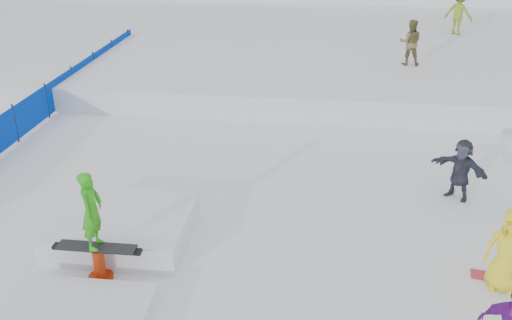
# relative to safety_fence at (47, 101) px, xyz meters

# --- Properties ---
(ground) EXTENTS (120.00, 120.00, 0.00)m
(ground) POSITION_rel_safety_fence_xyz_m (6.50, -6.60, -0.55)
(ground) COLOR white
(snow_midrise) EXTENTS (50.00, 18.00, 0.80)m
(snow_midrise) POSITION_rel_safety_fence_xyz_m (6.50, 9.40, -0.15)
(snow_midrise) COLOR white
(snow_midrise) RESTS_ON ground
(safety_fence) EXTENTS (0.05, 16.00, 1.10)m
(safety_fence) POSITION_rel_safety_fence_xyz_m (0.00, 0.00, 0.00)
(safety_fence) COLOR #0030B2
(safety_fence) RESTS_ON ground
(walker_olive) EXTENTS (0.80, 0.64, 1.57)m
(walker_olive) POSITION_rel_safety_fence_xyz_m (11.24, 4.61, 1.04)
(walker_olive) COLOR brown
(walker_olive) RESTS_ON snow_midrise
(walker_ygreen) EXTENTS (1.36, 1.14, 1.82)m
(walker_ygreen) POSITION_rel_safety_fence_xyz_m (13.84, 9.78, 1.16)
(walker_ygreen) COLOR olive
(walker_ygreen) RESTS_ON snow_midrise
(spectator_yellow) EXTENTS (0.83, 0.62, 1.54)m
(spectator_yellow) POSITION_rel_safety_fence_xyz_m (11.62, -6.96, 0.22)
(spectator_yellow) COLOR yellow
(spectator_yellow) RESTS_ON ground
(spectator_dark) EXTENTS (1.30, 1.14, 1.42)m
(spectator_dark) POSITION_rel_safety_fence_xyz_m (11.47, -3.69, 0.16)
(spectator_dark) COLOR #323545
(spectator_dark) RESTS_ON ground
(loose_board_red) EXTENTS (1.43, 0.51, 0.03)m
(loose_board_red) POSITION_rel_safety_fence_xyz_m (11.88, -6.75, -0.54)
(loose_board_red) COLOR #BB2B3C
(loose_board_red) RESTS_ON ground
(jib_rail_feature) EXTENTS (2.60, 4.40, 2.11)m
(jib_rail_feature) POSITION_rel_safety_fence_xyz_m (4.57, -7.02, -0.25)
(jib_rail_feature) COLOR white
(jib_rail_feature) RESTS_ON ground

